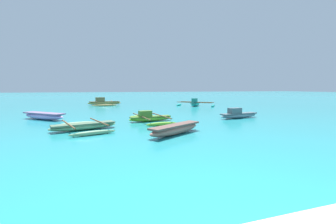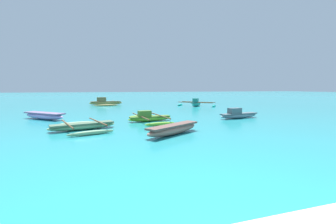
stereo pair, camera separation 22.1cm
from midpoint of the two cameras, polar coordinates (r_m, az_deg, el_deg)
moored_boat_0 at (r=25.98m, az=7.42°, el=2.13°), size 4.17×4.09×0.91m
moored_boat_1 at (r=16.25m, az=17.75°, el=-0.61°), size 3.22×1.07×0.72m
moored_boat_2 at (r=28.89m, az=-15.45°, el=2.36°), size 3.99×4.37×0.95m
moored_boat_3 at (r=10.10m, az=2.00°, el=-4.30°), size 3.08×2.25×0.44m
moored_boat_4 at (r=11.99m, az=-20.29°, el=-3.36°), size 3.31×3.79×0.39m
moored_boat_5 at (r=17.00m, az=-28.58°, el=-0.79°), size 3.10×2.98×0.45m
moored_boat_6 at (r=14.09m, az=-4.36°, el=-1.47°), size 2.82×4.01×0.68m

